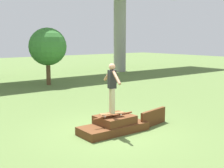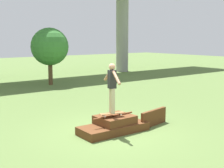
# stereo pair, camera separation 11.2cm
# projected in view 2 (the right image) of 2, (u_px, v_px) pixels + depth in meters

# --- Properties ---
(ground_plane) EXTENTS (80.00, 80.00, 0.00)m
(ground_plane) POSITION_uv_depth(u_px,v_px,m) (113.00, 132.00, 10.09)
(ground_plane) COLOR #567038
(scrap_pile) EXTENTS (2.31, 1.07, 0.58)m
(scrap_pile) POSITION_uv_depth(u_px,v_px,m) (114.00, 125.00, 10.09)
(scrap_pile) COLOR #5B3319
(scrap_pile) RESTS_ON ground_plane
(scrap_plank_loose) EXTENTS (1.37, 0.37, 0.56)m
(scrap_plank_loose) POSITION_uv_depth(u_px,v_px,m) (154.00, 118.00, 10.84)
(scrap_plank_loose) COLOR #5B3319
(scrap_plank_loose) RESTS_ON ground_plane
(skateboard) EXTENTS (0.82, 0.38, 0.09)m
(skateboard) POSITION_uv_depth(u_px,v_px,m) (112.00, 113.00, 9.88)
(skateboard) COLOR brown
(skateboard) RESTS_ON scrap_pile
(skater) EXTENTS (0.36, 1.15, 1.58)m
(skater) POSITION_uv_depth(u_px,v_px,m) (112.00, 85.00, 9.75)
(skater) COLOR #C6B78E
(skater) RESTS_ON skateboard
(tree_behind_left) EXTENTS (2.42, 2.42, 3.69)m
(tree_behind_left) POSITION_uv_depth(u_px,v_px,m) (50.00, 47.00, 19.99)
(tree_behind_left) COLOR brown
(tree_behind_left) RESTS_ON ground_plane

